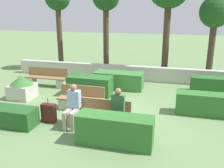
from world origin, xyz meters
TOP-DOWN VIEW (x-y plane):
  - ground_plane at (0.00, 0.00)m, footprint 60.00×60.00m
  - perimeter_wall at (0.00, 4.39)m, footprint 12.66×0.30m
  - bench_front at (-0.07, -1.12)m, footprint 2.04×0.48m
  - bench_left_side at (-1.05, 0.04)m, footprint 1.65×0.48m
  - bench_right_side at (-3.70, 2.34)m, footprint 2.04×0.49m
  - person_seated_man at (-0.78, -1.26)m, footprint 0.38×0.64m
  - person_seated_woman at (0.60, -1.27)m, footprint 0.38×0.64m
  - hedge_block_near_left at (-0.32, 2.86)m, footprint 2.18×0.85m
  - hedge_block_near_right at (3.31, 0.70)m, footprint 2.15×0.60m
  - hedge_block_mid_left at (0.72, -1.99)m, footprint 2.02×0.62m
  - hedge_block_mid_right at (-1.25, 1.56)m, footprint 1.80×0.81m
  - hedge_block_far_left at (-2.63, -1.70)m, footprint 1.52×0.67m
  - hedge_block_far_right at (3.80, 3.26)m, footprint 1.97×0.66m
  - planter_corner_left at (-3.79, 0.57)m, footprint 0.94×0.94m
  - suitcase at (-1.65, -1.19)m, footprint 0.46×0.20m
  - tree_leftmost at (-4.59, 5.76)m, footprint 1.42×1.42m
  - tree_center_left at (-1.83, 6.00)m, footprint 1.50×1.50m
  - tree_rightmost at (3.77, 5.57)m, footprint 1.51×1.51m

SIDE VIEW (x-z plane):
  - ground_plane at x=0.00m, z-range 0.00..0.00m
  - hedge_block_far_left at x=-2.63m, z-range 0.00..0.58m
  - suitcase at x=-1.65m, z-range -0.10..0.71m
  - bench_left_side at x=-1.05m, z-range -0.11..0.73m
  - bench_right_side at x=-3.70m, z-range -0.09..0.75m
  - bench_front at x=-0.07m, z-range -0.09..0.75m
  - hedge_block_far_right at x=3.80m, z-range 0.00..0.68m
  - perimeter_wall at x=0.00m, z-range 0.00..0.73m
  - hedge_block_near_left at x=-0.32m, z-range 0.00..0.74m
  - hedge_block_near_right at x=3.31m, z-range 0.00..0.75m
  - hedge_block_mid_left at x=0.72m, z-range 0.00..0.82m
  - hedge_block_mid_right at x=-1.25m, z-range 0.00..0.83m
  - planter_corner_left at x=-3.79m, z-range 0.01..0.94m
  - person_seated_woman at x=0.60m, z-range 0.06..1.36m
  - person_seated_man at x=-0.78m, z-range 0.06..1.38m
  - tree_rightmost at x=3.77m, z-range 1.15..5.24m
  - tree_leftmost at x=-4.59m, z-range 1.45..6.25m
  - tree_center_left at x=-1.83m, z-range 1.46..6.33m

